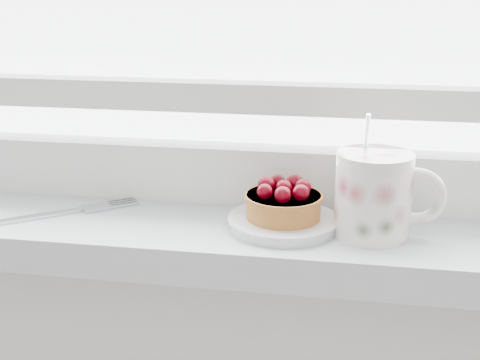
% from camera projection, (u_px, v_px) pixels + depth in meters
% --- Properties ---
extents(saucer, '(0.12, 0.12, 0.01)m').
position_uv_depth(saucer, '(283.00, 222.00, 0.74)').
color(saucer, silver).
rests_on(saucer, windowsill).
extents(raspberry_tart, '(0.09, 0.09, 0.04)m').
position_uv_depth(raspberry_tart, '(284.00, 201.00, 0.74)').
color(raspberry_tart, '#995821').
rests_on(raspberry_tart, saucer).
extents(floral_mug, '(0.12, 0.09, 0.13)m').
position_uv_depth(floral_mug, '(376.00, 193.00, 0.71)').
color(floral_mug, white).
rests_on(floral_mug, windowsill).
extents(fork, '(0.18, 0.14, 0.00)m').
position_uv_depth(fork, '(49.00, 214.00, 0.78)').
color(fork, silver).
rests_on(fork, windowsill).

